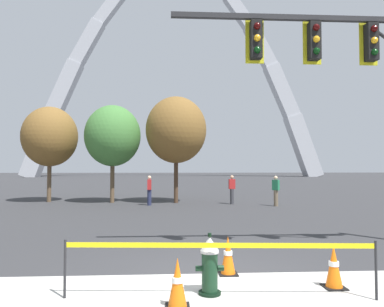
# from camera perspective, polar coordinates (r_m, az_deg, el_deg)

# --- Properties ---
(ground_plane) EXTENTS (240.00, 240.00, 0.00)m
(ground_plane) POSITION_cam_1_polar(r_m,az_deg,el_deg) (7.13, 2.63, -18.93)
(ground_plane) COLOR #333335
(fire_hydrant) EXTENTS (0.46, 0.48, 0.99)m
(fire_hydrant) POSITION_cam_1_polar(r_m,az_deg,el_deg) (6.13, 2.80, -17.21)
(fire_hydrant) COLOR black
(fire_hydrant) RESTS_ON ground
(caution_tape_barrier) EXTENTS (4.87, 0.40, 0.92)m
(caution_tape_barrier) POSITION_cam_1_polar(r_m,az_deg,el_deg) (5.88, 4.33, -16.26)
(caution_tape_barrier) COLOR #232326
(caution_tape_barrier) RESTS_ON ground
(traffic_cone_by_hydrant) EXTENTS (0.36, 0.36, 0.73)m
(traffic_cone_by_hydrant) POSITION_cam_1_polar(r_m,az_deg,el_deg) (6.89, 21.47, -16.31)
(traffic_cone_by_hydrant) COLOR black
(traffic_cone_by_hydrant) RESTS_ON ground
(traffic_cone_mid_sidewalk) EXTENTS (0.36, 0.36, 0.73)m
(traffic_cone_mid_sidewalk) POSITION_cam_1_polar(r_m,az_deg,el_deg) (7.22, 5.70, -15.77)
(traffic_cone_mid_sidewalk) COLOR black
(traffic_cone_mid_sidewalk) RESTS_ON ground
(traffic_cone_curb_edge) EXTENTS (0.36, 0.36, 0.73)m
(traffic_cone_curb_edge) POSITION_cam_1_polar(r_m,az_deg,el_deg) (5.61, -2.31, -19.81)
(traffic_cone_curb_edge) COLOR black
(traffic_cone_curb_edge) RESTS_ON ground
(monument_arch) EXTENTS (62.02, 3.21, 46.18)m
(monument_arch) POSITION_cam_1_polar(r_m,az_deg,el_deg) (77.21, -2.73, 11.64)
(monument_arch) COLOR #B2B5BC
(monument_arch) RESTS_ON ground
(tree_far_left) EXTENTS (3.21, 3.21, 5.63)m
(tree_far_left) POSITION_cam_1_polar(r_m,az_deg,el_deg) (22.99, -21.51, 2.48)
(tree_far_left) COLOR brown
(tree_far_left) RESTS_ON ground
(tree_left_mid) EXTENTS (3.22, 3.22, 5.64)m
(tree_left_mid) POSITION_cam_1_polar(r_m,az_deg,el_deg) (21.48, -12.40, 2.73)
(tree_left_mid) COLOR brown
(tree_left_mid) RESTS_ON ground
(tree_center_left) EXTENTS (3.50, 3.50, 6.12)m
(tree_center_left) POSITION_cam_1_polar(r_m,az_deg,el_deg) (20.90, -2.53, 3.72)
(tree_center_left) COLOR #473323
(tree_center_left) RESTS_ON ground
(pedestrian_walking_left) EXTENTS (0.22, 0.34, 1.59)m
(pedestrian_walking_left) POSITION_cam_1_polar(r_m,az_deg,el_deg) (19.58, -6.74, -5.75)
(pedestrian_walking_left) COLOR #232847
(pedestrian_walking_left) RESTS_ON ground
(pedestrian_standing_center) EXTENTS (0.35, 0.23, 1.59)m
(pedestrian_standing_center) POSITION_cam_1_polar(r_m,az_deg,el_deg) (20.24, 6.32, -5.63)
(pedestrian_standing_center) COLOR #38383D
(pedestrian_standing_center) RESTS_ON ground
(pedestrian_walking_right) EXTENTS (0.38, 0.38, 1.59)m
(pedestrian_walking_right) POSITION_cam_1_polar(r_m,az_deg,el_deg) (19.56, 13.09, -5.71)
(pedestrian_walking_right) COLOR brown
(pedestrian_walking_right) RESTS_ON ground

